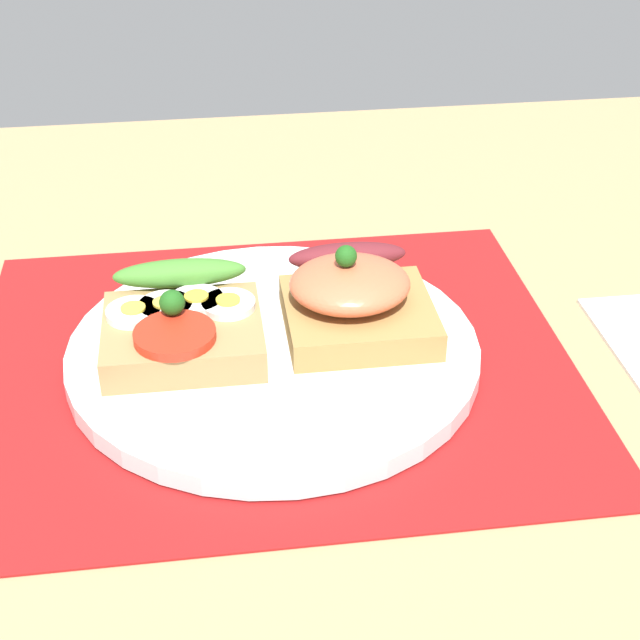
{
  "coord_description": "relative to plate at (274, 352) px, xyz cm",
  "views": [
    {
      "loc": [
        -4.02,
        -51.23,
        36.01
      ],
      "look_at": [
        3.0,
        0.0,
        3.11
      ],
      "focal_mm": 54.36,
      "sensor_mm": 36.0,
      "label": 1
    }
  ],
  "objects": [
    {
      "name": "placemat",
      "position": [
        0.0,
        0.0,
        -0.8
      ],
      "size": [
        38.3,
        32.72,
        0.3
      ],
      "primitive_type": "cube",
      "color": "maroon",
      "rests_on": "ground_plane"
    },
    {
      "name": "sandwich_egg_tomato",
      "position": [
        -5.68,
        0.49,
        2.24
      ],
      "size": [
        9.87,
        10.06,
        4.35
      ],
      "color": "#9D7A4A",
      "rests_on": "plate"
    },
    {
      "name": "plate",
      "position": [
        0.0,
        0.0,
        0.0
      ],
      "size": [
        26.32,
        26.32,
        1.31
      ],
      "primitive_type": "cylinder",
      "color": "white",
      "rests_on": "placemat"
    },
    {
      "name": "ground_plane",
      "position": [
        0.0,
        0.0,
        -2.55
      ],
      "size": [
        120.0,
        90.0,
        3.2
      ],
      "primitive_type": "cube",
      "color": "tan"
    },
    {
      "name": "sandwich_salmon",
      "position": [
        5.42,
        1.5,
        2.77
      ],
      "size": [
        9.47,
        10.32,
        5.89
      ],
      "color": "olive",
      "rests_on": "plate"
    }
  ]
}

